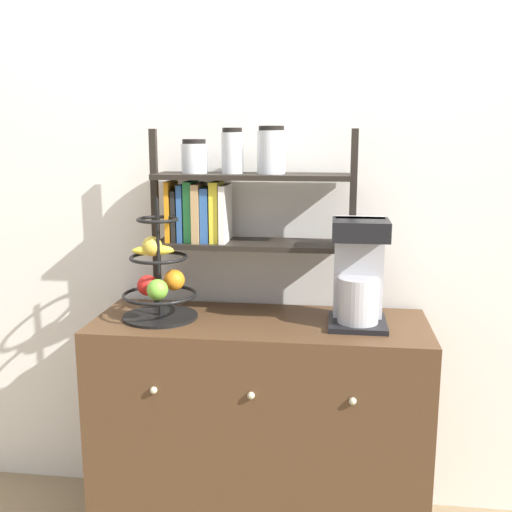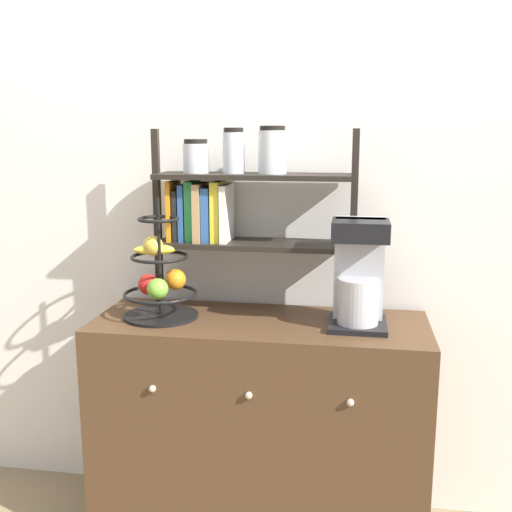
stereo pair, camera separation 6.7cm
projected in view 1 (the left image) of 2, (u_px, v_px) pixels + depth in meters
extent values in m
cube|color=silver|center=(268.00, 173.00, 2.22)|extent=(7.00, 0.05, 2.60)
cube|color=#4C331E|center=(260.00, 428.00, 2.15)|extent=(1.15, 0.43, 0.81)
sphere|color=#B2AD8C|center=(154.00, 390.00, 1.93)|extent=(0.02, 0.02, 0.02)
sphere|color=#B2AD8C|center=(251.00, 396.00, 1.89)|extent=(0.02, 0.02, 0.02)
sphere|color=#B2AD8C|center=(353.00, 401.00, 1.85)|extent=(0.02, 0.02, 0.02)
cube|color=black|center=(357.00, 323.00, 2.02)|extent=(0.19, 0.21, 0.02)
cube|color=#B7B7BC|center=(358.00, 267.00, 2.04)|extent=(0.16, 0.08, 0.34)
cylinder|color=#B7B7BC|center=(358.00, 300.00, 1.98)|extent=(0.14, 0.14, 0.15)
cube|color=black|center=(361.00, 230.00, 1.94)|extent=(0.18, 0.17, 0.06)
cylinder|color=black|center=(160.00, 316.00, 2.10)|extent=(0.26, 0.26, 0.01)
cylinder|color=black|center=(159.00, 257.00, 2.06)|extent=(0.01, 0.01, 0.41)
torus|color=black|center=(160.00, 295.00, 2.09)|extent=(0.26, 0.26, 0.01)
torus|color=black|center=(159.00, 257.00, 2.06)|extent=(0.20, 0.20, 0.01)
torus|color=black|center=(157.00, 219.00, 2.03)|extent=(0.14, 0.14, 0.01)
sphere|color=red|center=(148.00, 285.00, 2.07)|extent=(0.07, 0.07, 0.07)
sphere|color=#6BAD33|center=(157.00, 290.00, 2.01)|extent=(0.07, 0.07, 0.07)
sphere|color=orange|center=(174.00, 280.00, 2.14)|extent=(0.08, 0.08, 0.08)
ellipsoid|color=yellow|center=(154.00, 250.00, 2.07)|extent=(0.15, 0.07, 0.04)
sphere|color=gold|center=(152.00, 246.00, 2.07)|extent=(0.07, 0.07, 0.07)
cube|color=black|center=(156.00, 221.00, 2.17)|extent=(0.02, 0.02, 0.65)
cube|color=black|center=(352.00, 224.00, 2.08)|extent=(0.02, 0.02, 0.65)
cube|color=black|center=(252.00, 244.00, 2.14)|extent=(0.68, 0.20, 0.02)
cube|color=black|center=(252.00, 176.00, 2.09)|extent=(0.68, 0.20, 0.02)
cube|color=orange|center=(172.00, 211.00, 2.15)|extent=(0.02, 0.14, 0.21)
cube|color=black|center=(177.00, 215.00, 2.15)|extent=(0.02, 0.13, 0.18)
cube|color=#2D599E|center=(183.00, 212.00, 2.15)|extent=(0.02, 0.13, 0.20)
cube|color=#2D8C47|center=(191.00, 211.00, 2.14)|extent=(0.03, 0.13, 0.21)
cube|color=tan|center=(199.00, 212.00, 2.14)|extent=(0.03, 0.16, 0.21)
cube|color=#2D599E|center=(208.00, 214.00, 2.14)|extent=(0.03, 0.14, 0.19)
cube|color=yellow|center=(217.00, 211.00, 2.13)|extent=(0.03, 0.14, 0.21)
cube|color=white|center=(225.00, 213.00, 2.13)|extent=(0.02, 0.16, 0.20)
cylinder|color=silver|center=(194.00, 159.00, 2.10)|extent=(0.09, 0.09, 0.10)
cylinder|color=black|center=(194.00, 141.00, 2.09)|extent=(0.08, 0.08, 0.02)
cylinder|color=silver|center=(232.00, 153.00, 2.08)|extent=(0.08, 0.08, 0.14)
cylinder|color=black|center=(232.00, 130.00, 2.07)|extent=(0.07, 0.07, 0.02)
cylinder|color=silver|center=(271.00, 152.00, 2.06)|extent=(0.10, 0.10, 0.15)
cylinder|color=black|center=(271.00, 128.00, 2.05)|extent=(0.09, 0.09, 0.02)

